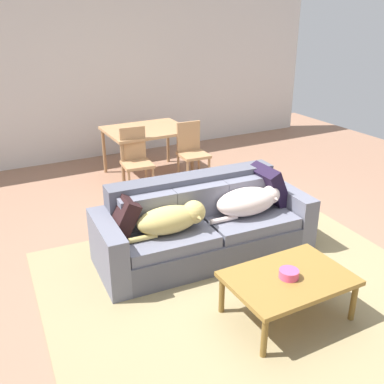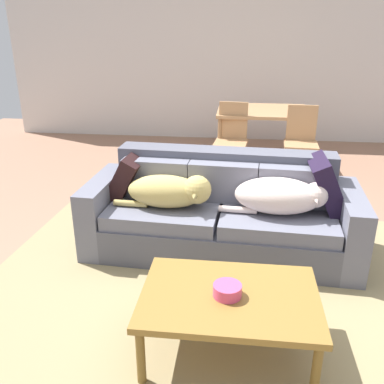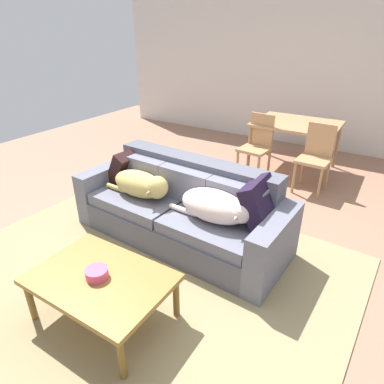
{
  "view_description": "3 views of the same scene",
  "coord_description": "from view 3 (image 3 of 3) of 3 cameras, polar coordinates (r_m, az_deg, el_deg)",
  "views": [
    {
      "loc": [
        -2.35,
        -3.43,
        2.47
      ],
      "look_at": [
        -0.39,
        0.25,
        0.71
      ],
      "focal_mm": 41.78,
      "sensor_mm": 36.0,
      "label": 1
    },
    {
      "loc": [
        -0.16,
        -3.08,
        1.84
      ],
      "look_at": [
        -0.54,
        0.11,
        0.55
      ],
      "focal_mm": 39.59,
      "sensor_mm": 36.0,
      "label": 2
    },
    {
      "loc": [
        1.37,
        -2.3,
        2.03
      ],
      "look_at": [
        -0.22,
        0.26,
        0.52
      ],
      "focal_mm": 31.14,
      "sensor_mm": 36.0,
      "label": 3
    }
  ],
  "objects": [
    {
      "name": "throw_pillow_by_right_arm",
      "position": [
        2.99,
        11.86,
        -2.15
      ],
      "size": [
        0.32,
        0.44,
        0.46
      ],
      "primitive_type": "cube",
      "rotation": [
        0.0,
        -0.43,
        0.0
      ],
      "color": "black",
      "rests_on": "couch"
    },
    {
      "name": "couch",
      "position": [
        3.46,
        -1.63,
        -3.09
      ],
      "size": [
        2.28,
        0.97,
        0.82
      ],
      "rotation": [
        0.0,
        0.0,
        -0.06
      ],
      "color": "#545561",
      "rests_on": "ground"
    },
    {
      "name": "area_rug",
      "position": [
        3.09,
        -10.75,
        -14.91
      ],
      "size": [
        3.71,
        3.44,
        0.01
      ],
      "primitive_type": "cube",
      "rotation": [
        0.0,
        0.0,
        -0.06
      ],
      "color": "#99875E",
      "rests_on": "ground"
    },
    {
      "name": "bowl_on_coffee_table",
      "position": [
        2.56,
        -15.97,
        -13.25
      ],
      "size": [
        0.16,
        0.16,
        0.07
      ],
      "primitive_type": "cylinder",
      "color": "#EA4C7F",
      "rests_on": "coffee_table"
    },
    {
      "name": "back_partition",
      "position": [
        6.49,
        20.63,
        19.02
      ],
      "size": [
        8.0,
        0.12,
        2.7
      ],
      "primitive_type": "cube",
      "color": "silver",
      "rests_on": "ground"
    },
    {
      "name": "dog_on_right_cushion",
      "position": [
        3.02,
        4.25,
        -2.46
      ],
      "size": [
        0.84,
        0.41,
        0.28
      ],
      "rotation": [
        0.0,
        0.0,
        -0.06
      ],
      "color": "silver",
      "rests_on": "couch"
    },
    {
      "name": "dining_table",
      "position": [
        5.31,
        17.45,
        10.56
      ],
      "size": [
        1.2,
        0.96,
        0.74
      ],
      "color": "tan",
      "rests_on": "ground"
    },
    {
      "name": "throw_pillow_by_left_arm",
      "position": [
        3.88,
        -11.23,
        4.3
      ],
      "size": [
        0.33,
        0.4,
        0.4
      ],
      "primitive_type": "cube",
      "rotation": [
        0.0,
        0.48,
        -0.08
      ],
      "color": "black",
      "rests_on": "couch"
    },
    {
      "name": "ground_plane",
      "position": [
        3.36,
        0.83,
        -10.56
      ],
      "size": [
        10.0,
        10.0,
        0.0
      ],
      "primitive_type": "plane",
      "color": "#976E56"
    },
    {
      "name": "dog_on_left_cushion",
      "position": [
        3.47,
        -8.55,
        1.25
      ],
      "size": [
        0.8,
        0.37,
        0.29
      ],
      "rotation": [
        0.0,
        0.0,
        -0.06
      ],
      "color": "tan",
      "rests_on": "couch"
    },
    {
      "name": "coffee_table",
      "position": [
        2.6,
        -15.34,
        -14.56
      ],
      "size": [
        1.01,
        0.7,
        0.4
      ],
      "color": "olive",
      "rests_on": "ground"
    },
    {
      "name": "dining_chair_near_left",
      "position": [
        4.98,
        11.12,
        8.18
      ],
      "size": [
        0.44,
        0.44,
        0.91
      ],
      "rotation": [
        0.0,
        0.0,
        -0.1
      ],
      "color": "tan",
      "rests_on": "ground"
    },
    {
      "name": "dining_chair_near_right",
      "position": [
        4.71,
        20.43,
        5.98
      ],
      "size": [
        0.42,
        0.42,
        0.9
      ],
      "rotation": [
        0.0,
        0.0,
        -0.06
      ],
      "color": "tan",
      "rests_on": "ground"
    }
  ]
}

